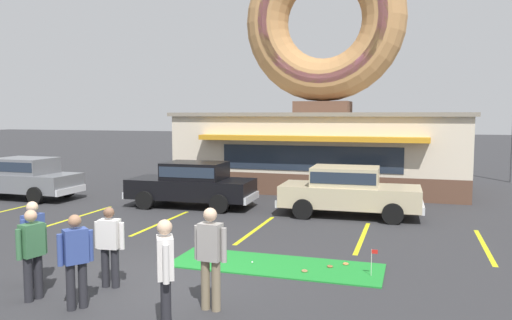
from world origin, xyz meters
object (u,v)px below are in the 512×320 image
Objects in this scene: putting_flag_pin at (373,256)px; pedestrian_crossing_woman at (76,257)px; car_grey at (24,176)px; car_champagne at (348,189)px; pedestrian_hooded_kid at (34,239)px; golf_ball at (252,262)px; car_black at (193,182)px; trash_bin at (187,179)px; pedestrian_beanie_man at (32,251)px; pedestrian_blue_sweater_man at (110,244)px; pedestrian_clipboard_woman at (210,253)px; pedestrian_leather_jacket_man at (165,270)px.

pedestrian_crossing_woman is (-4.65, -3.19, 0.46)m from putting_flag_pin.
putting_flag_pin is 0.12× the size of car_grey.
pedestrian_hooded_kid is at bearing -119.97° from car_champagne.
golf_ball is at bearing -102.72° from car_champagne.
car_champagne is at bearing 0.25° from car_black.
trash_bin is at bearing 107.32° from pedestrian_crossing_woman.
putting_flag_pin is 6.45m from pedestrian_beanie_man.
pedestrian_hooded_kid reaches higher than pedestrian_blue_sweater_man.
putting_flag_pin is at bearing -22.17° from car_grey.
pedestrian_hooded_kid is (-6.15, -2.47, 0.47)m from putting_flag_pin.
pedestrian_clipboard_woman is at bearing -63.06° from trash_bin.
pedestrian_hooded_kid reaches higher than car_grey.
pedestrian_clipboard_woman is (11.29, -8.16, 0.10)m from car_grey.
golf_ball is 4.46m from pedestrian_hooded_kid.
car_grey is 2.96× the size of pedestrian_blue_sweater_man.
car_champagne is 9.79m from pedestrian_hooded_kid.
pedestrian_beanie_man is (-0.92, -0.98, 0.05)m from pedestrian_blue_sweater_man.
car_grey is 14.32m from pedestrian_leather_jacket_man.
car_champagne is at bearing -25.68° from trash_bin.
pedestrian_crossing_woman is 13.35m from trash_bin.
pedestrian_blue_sweater_man is at bearing -71.50° from trash_bin.
car_champagne is 2.98× the size of pedestrian_blue_sweater_man.
golf_ball is 3.15m from pedestrian_blue_sweater_man.
car_champagne is at bearing 69.74° from pedestrian_crossing_woman.
car_grey is 0.99× the size of car_black.
pedestrian_beanie_man is (-5.65, -3.07, 0.46)m from putting_flag_pin.
golf_ball is at bearing 35.71° from pedestrian_hooded_kid.
pedestrian_hooded_kid is at bearing -165.00° from pedestrian_blue_sweater_man.
pedestrian_beanie_man is 12.98m from trash_bin.
pedestrian_beanie_man is 1.00× the size of pedestrian_crossing_woman.
car_black is 2.81× the size of pedestrian_hooded_kid.
putting_flag_pin is 14.87m from car_grey.
car_black is at bearing 3.08° from car_grey.
pedestrian_clipboard_woman reaches higher than pedestrian_leather_jacket_man.
pedestrian_beanie_man is at bearing -170.59° from pedestrian_clipboard_woman.
pedestrian_beanie_man is at bearing -46.94° from car_grey.
car_champagne reaches higher than trash_bin.
car_grey is 2.78× the size of pedestrian_hooded_kid.
golf_ball is at bearing 45.53° from pedestrian_blue_sweater_man.
pedestrian_hooded_kid reaches higher than car_black.
pedestrian_clipboard_woman reaches higher than pedestrian_hooded_kid.
pedestrian_clipboard_woman is at bearing 16.29° from pedestrian_crossing_woman.
pedestrian_crossing_woman is at bearing -163.71° from pedestrian_clipboard_woman.
car_grey is at bearing 157.83° from putting_flag_pin.
pedestrian_clipboard_woman is at bearing -87.40° from golf_ball.
pedestrian_clipboard_woman is (0.30, 1.02, 0.01)m from pedestrian_leather_jacket_man.
pedestrian_clipboard_woman reaches higher than pedestrian_crossing_woman.
golf_ball is at bearing -57.51° from trash_bin.
car_champagne is at bearing 66.80° from pedestrian_blue_sweater_man.
pedestrian_hooded_kid is 0.95× the size of pedestrian_leather_jacket_man.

